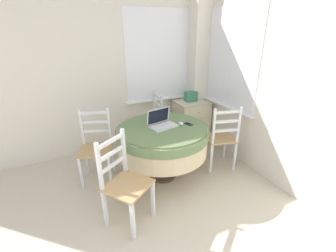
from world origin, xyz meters
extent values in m
cube|color=silver|center=(0.05, 3.01, 1.27)|extent=(4.51, 0.06, 2.55)
cube|color=white|center=(1.48, 2.97, 1.49)|extent=(1.10, 0.01, 1.42)
cube|color=white|center=(1.48, 2.94, 0.77)|extent=(1.18, 0.07, 0.02)
cube|color=white|center=(2.30, 2.15, 1.49)|extent=(0.01, 1.10, 1.42)
cube|color=white|center=(2.27, 2.15, 0.77)|extent=(0.07, 1.18, 0.02)
cube|color=silver|center=(2.17, 2.84, 1.27)|extent=(0.28, 0.28, 2.55)
cylinder|color=#4C3D2D|center=(1.05, 1.86, 0.01)|extent=(0.36, 0.36, 0.03)
cylinder|color=#4C3D2D|center=(1.05, 1.86, 0.38)|extent=(0.11, 0.11, 0.69)
cylinder|color=beige|center=(1.05, 1.86, 0.55)|extent=(1.16, 1.16, 0.34)
cylinder|color=#607A4C|center=(1.05, 1.86, 0.67)|extent=(1.18, 1.18, 0.11)
cylinder|color=#607A4C|center=(1.05, 1.86, 0.73)|extent=(1.13, 1.13, 0.02)
cube|color=silver|center=(1.07, 1.84, 0.75)|extent=(0.38, 0.27, 0.02)
cube|color=silver|center=(1.06, 1.86, 0.76)|extent=(0.32, 0.18, 0.00)
cube|color=silver|center=(1.04, 1.96, 0.86)|extent=(0.34, 0.11, 0.20)
cube|color=black|center=(1.04, 1.95, 0.86)|extent=(0.31, 0.09, 0.18)
ellipsoid|color=white|center=(1.30, 1.81, 0.76)|extent=(0.05, 0.08, 0.04)
cube|color=black|center=(1.40, 1.79, 0.74)|extent=(0.09, 0.13, 0.01)
cube|color=black|center=(1.40, 1.79, 0.75)|extent=(0.07, 0.09, 0.00)
cube|color=tan|center=(1.17, 2.71, 0.45)|extent=(0.41, 0.42, 0.02)
cube|color=silver|center=(1.01, 2.89, 0.22)|extent=(0.04, 0.04, 0.44)
cube|color=silver|center=(1.00, 2.54, 0.22)|extent=(0.04, 0.04, 0.44)
cube|color=silver|center=(1.35, 2.88, 0.22)|extent=(0.04, 0.04, 0.44)
cube|color=silver|center=(1.34, 2.53, 0.22)|extent=(0.04, 0.04, 0.44)
cube|color=silver|center=(1.35, 2.88, 0.71)|extent=(0.03, 0.03, 0.50)
cube|color=silver|center=(1.34, 2.53, 0.71)|extent=(0.03, 0.03, 0.50)
cube|color=silver|center=(1.34, 2.71, 0.90)|extent=(0.03, 0.35, 0.04)
cube|color=silver|center=(1.34, 2.71, 0.77)|extent=(0.03, 0.35, 0.04)
cube|color=silver|center=(1.34, 2.71, 0.64)|extent=(0.03, 0.35, 0.04)
cube|color=tan|center=(1.91, 1.77, 0.45)|extent=(0.49, 0.48, 0.02)
cube|color=silver|center=(2.13, 1.89, 0.22)|extent=(0.04, 0.04, 0.44)
cube|color=silver|center=(1.78, 1.98, 0.22)|extent=(0.04, 0.04, 0.44)
cube|color=silver|center=(2.04, 1.56, 0.22)|extent=(0.04, 0.04, 0.44)
cube|color=silver|center=(1.70, 1.65, 0.22)|extent=(0.04, 0.04, 0.44)
cube|color=silver|center=(2.04, 1.56, 0.71)|extent=(0.04, 0.04, 0.50)
cube|color=silver|center=(1.70, 1.65, 0.71)|extent=(0.04, 0.04, 0.50)
cube|color=silver|center=(1.87, 1.61, 0.90)|extent=(0.35, 0.11, 0.04)
cube|color=silver|center=(1.87, 1.61, 0.77)|extent=(0.35, 0.11, 0.04)
cube|color=silver|center=(1.87, 1.61, 0.64)|extent=(0.35, 0.11, 0.04)
cube|color=tan|center=(0.42, 1.27, 0.45)|extent=(0.56, 0.56, 0.02)
cube|color=silver|center=(0.38, 1.02, 0.22)|extent=(0.05, 0.05, 0.44)
cube|color=silver|center=(0.67, 1.23, 0.22)|extent=(0.05, 0.05, 0.44)
cube|color=silver|center=(0.18, 1.30, 0.22)|extent=(0.05, 0.05, 0.44)
cube|color=silver|center=(0.46, 1.51, 0.22)|extent=(0.05, 0.05, 0.44)
cube|color=silver|center=(0.18, 1.30, 0.71)|extent=(0.04, 0.04, 0.50)
cube|color=silver|center=(0.46, 1.51, 0.71)|extent=(0.04, 0.04, 0.50)
cube|color=silver|center=(0.32, 1.40, 0.90)|extent=(0.30, 0.23, 0.04)
cube|color=silver|center=(0.32, 1.40, 0.77)|extent=(0.30, 0.23, 0.04)
cube|color=silver|center=(0.32, 1.40, 0.64)|extent=(0.30, 0.23, 0.04)
cube|color=tan|center=(0.24, 2.16, 0.45)|extent=(0.51, 0.50, 0.02)
cube|color=silver|center=(0.02, 2.05, 0.22)|extent=(0.04, 0.04, 0.44)
cube|color=silver|center=(0.36, 1.94, 0.22)|extent=(0.04, 0.04, 0.44)
cube|color=silver|center=(0.13, 2.38, 0.22)|extent=(0.04, 0.04, 0.44)
cube|color=silver|center=(0.47, 2.26, 0.22)|extent=(0.04, 0.04, 0.44)
cube|color=silver|center=(0.13, 2.38, 0.71)|extent=(0.04, 0.04, 0.50)
cube|color=silver|center=(0.47, 2.26, 0.71)|extent=(0.04, 0.04, 0.50)
cube|color=silver|center=(0.30, 2.32, 0.90)|extent=(0.34, 0.13, 0.04)
cube|color=silver|center=(0.30, 2.32, 0.77)|extent=(0.34, 0.13, 0.04)
cube|color=silver|center=(0.30, 2.32, 0.64)|extent=(0.34, 0.13, 0.04)
cube|color=beige|center=(1.99, 2.71, 0.36)|extent=(0.55, 0.46, 0.72)
cube|color=beige|center=(1.99, 2.71, 0.73)|extent=(0.57, 0.49, 0.02)
cube|color=beige|center=(1.99, 2.47, 0.60)|extent=(0.48, 0.01, 0.20)
sphere|color=olive|center=(1.99, 2.46, 0.60)|extent=(0.02, 0.02, 0.02)
cube|color=beige|center=(1.99, 2.47, 0.36)|extent=(0.48, 0.01, 0.20)
sphere|color=olive|center=(1.99, 2.46, 0.36)|extent=(0.02, 0.02, 0.02)
cube|color=beige|center=(1.99, 2.47, 0.12)|extent=(0.48, 0.01, 0.20)
sphere|color=olive|center=(1.99, 2.46, 0.12)|extent=(0.02, 0.02, 0.02)
cube|color=#387A5B|center=(1.97, 2.70, 0.82)|extent=(0.20, 0.13, 0.17)
camera|label=1|loc=(0.01, -0.55, 1.85)|focal=24.00mm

